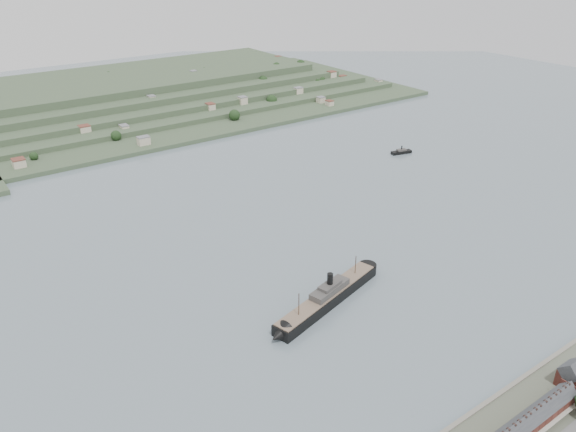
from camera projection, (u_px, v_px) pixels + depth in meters
ground at (297, 255)px, 351.88m from camera, size 1400.00×1400.00×0.00m
terrace_row at (530, 422)px, 221.25m from camera, size 55.60×9.80×11.07m
gabled_building at (573, 375)px, 243.24m from camera, size 10.40×10.18×14.09m
far_peninsula at (114, 100)px, 647.56m from camera, size 760.00×309.00×30.00m
steamship at (325, 299)px, 301.84m from camera, size 89.56×32.35×21.86m
tugboat at (331, 288)px, 316.11m from camera, size 13.95×5.15×6.13m
ferry_east at (401, 152)px, 519.20m from camera, size 20.44×10.08×7.39m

